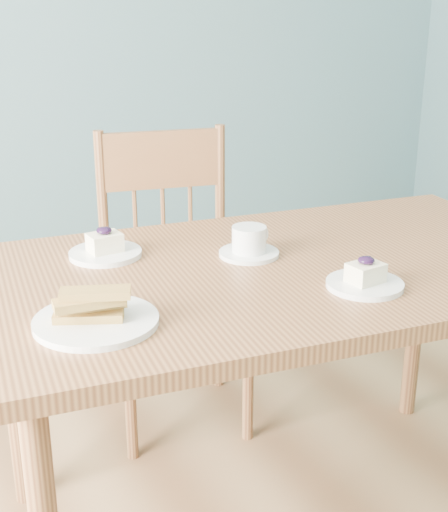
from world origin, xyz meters
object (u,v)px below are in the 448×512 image
object	(u,v)px
dining_table	(288,292)
cheesecake_plate_far	(105,249)
cheesecake_plate_near	(365,279)
coffee_cup	(249,243)
dining_chair	(173,280)
biscotti_plate	(95,313)

from	to	relation	value
dining_table	cheesecake_plate_far	bearing A→B (deg)	152.99
cheesecake_plate_near	coffee_cup	distance (m)	0.32
coffee_cup	dining_chair	bearing A→B (deg)	71.21
dining_chair	cheesecake_plate_near	xyz separation A→B (m)	(0.09, -0.84, 0.28)
cheesecake_plate_near	biscotti_plate	bearing A→B (deg)	170.94
dining_table	cheesecake_plate_far	size ratio (longest dim) A/B	8.44
biscotti_plate	dining_chair	bearing A→B (deg)	56.88
cheesecake_plate_far	coffee_cup	distance (m)	0.35
dining_chair	cheesecake_plate_near	world-z (taller)	dining_chair
cheesecake_plate_near	coffee_cup	size ratio (longest dim) A/B	1.15
cheesecake_plate_far	biscotti_plate	xyz separation A→B (m)	(-0.14, -0.36, 0.00)
dining_table	biscotti_plate	bearing A→B (deg)	-160.83
dining_table	cheesecake_plate_near	distance (m)	0.24
dining_chair	biscotti_plate	world-z (taller)	dining_chair
cheesecake_plate_far	biscotti_plate	bearing A→B (deg)	-111.51
coffee_cup	biscotti_plate	xyz separation A→B (m)	(-0.46, -0.20, -0.01)
cheesecake_plate_near	dining_table	bearing A→B (deg)	107.72
cheesecake_plate_far	coffee_cup	xyz separation A→B (m)	(0.32, -0.16, 0.01)
cheesecake_plate_far	dining_chair	bearing A→B (deg)	48.18
coffee_cup	biscotti_plate	world-z (taller)	biscotti_plate
dining_table	dining_chair	bearing A→B (deg)	99.25
biscotti_plate	coffee_cup	bearing A→B (deg)	23.87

